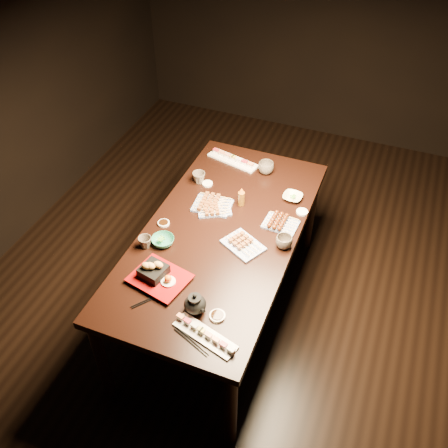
{
  "coord_description": "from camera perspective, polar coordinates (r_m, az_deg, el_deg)",
  "views": [
    {
      "loc": [
        0.62,
        -2.08,
        2.83
      ],
      "look_at": [
        -0.21,
        0.01,
        0.77
      ],
      "focal_mm": 40.0,
      "sensor_mm": 36.0,
      "label": 1
    }
  ],
  "objects": [
    {
      "name": "chopsticks_near",
      "position": [
        2.69,
        -8.52,
        -8.54
      ],
      "size": [
        0.14,
        0.18,
        0.01
      ],
      "primitive_type": null,
      "rotation": [
        0.0,
        0.0,
        0.92
      ],
      "color": "black",
      "rests_on": "dining_table"
    },
    {
      "name": "teapot",
      "position": [
        2.58,
        -3.33,
        -8.94
      ],
      "size": [
        0.19,
        0.19,
        0.12
      ],
      "primitive_type": null,
      "rotation": [
        0.0,
        0.0,
        -0.49
      ],
      "color": "black",
      "rests_on": "dining_table"
    },
    {
      "name": "edamame_bowl_green",
      "position": [
        2.95,
        -7.0,
        -1.93
      ],
      "size": [
        0.14,
        0.14,
        0.04
      ],
      "primitive_type": "imported",
      "rotation": [
        0.0,
        0.0,
        0.05
      ],
      "color": "#2C8968",
      "rests_on": "dining_table"
    },
    {
      "name": "sauce_dish_nw",
      "position": [
        3.37,
        -1.91,
        4.63
      ],
      "size": [
        0.08,
        0.08,
        0.01
      ],
      "primitive_type": "cylinder",
      "rotation": [
        0.0,
        0.0,
        -0.1
      ],
      "color": "white",
      "rests_on": "dining_table"
    },
    {
      "name": "yakitori_plate_center",
      "position": [
        3.15,
        -1.13,
        2.02
      ],
      "size": [
        0.26,
        0.23,
        0.05
      ],
      "primitive_type": null,
      "rotation": [
        0.0,
        0.0,
        0.5
      ],
      "color": "#828EB6",
      "rests_on": "dining_table"
    },
    {
      "name": "tsukune_plate",
      "position": [
        3.06,
        6.52,
        0.23
      ],
      "size": [
        0.22,
        0.16,
        0.05
      ],
      "primitive_type": null,
      "rotation": [
        0.0,
        0.0,
        -0.06
      ],
      "color": "#828EB6",
      "rests_on": "dining_table"
    },
    {
      "name": "sushi_platter_near",
      "position": [
        2.51,
        -2.18,
        -12.44
      ],
      "size": [
        0.36,
        0.19,
        0.04
      ],
      "primitive_type": null,
      "rotation": [
        0.0,
        0.0,
        -0.28
      ],
      "color": "white",
      "rests_on": "dining_table"
    },
    {
      "name": "yakitori_plate_right",
      "position": [
        2.91,
        2.21,
        -2.14
      ],
      "size": [
        0.28,
        0.26,
        0.06
      ],
      "primitive_type": null,
      "rotation": [
        0.0,
        0.0,
        -0.49
      ],
      "color": "#828EB6",
      "rests_on": "dining_table"
    },
    {
      "name": "tempura_tray",
      "position": [
        2.73,
        -7.42,
        -5.64
      ],
      "size": [
        0.35,
        0.3,
        0.11
      ],
      "primitive_type": null,
      "rotation": [
        0.0,
        0.0,
        -0.21
      ],
      "color": "black",
      "rests_on": "dining_table"
    },
    {
      "name": "teacup_far_left",
      "position": [
        3.37,
        -2.89,
        5.3
      ],
      "size": [
        0.1,
        0.1,
        0.08
      ],
      "primitive_type": "imported",
      "rotation": [
        0.0,
        0.0,
        -0.24
      ],
      "color": "brown",
      "rests_on": "dining_table"
    },
    {
      "name": "yakitori_plate_left",
      "position": [
        3.17,
        -1.34,
        2.41
      ],
      "size": [
        0.25,
        0.19,
        0.06
      ],
      "primitive_type": null,
      "rotation": [
        0.0,
        0.0,
        0.08
      ],
      "color": "#828EB6",
      "rests_on": "dining_table"
    },
    {
      "name": "sauce_dish_se",
      "position": [
        2.59,
        -0.77,
        -10.46
      ],
      "size": [
        0.1,
        0.1,
        0.01
      ],
      "primitive_type": "cylinder",
      "rotation": [
        0.0,
        0.0,
        -0.28
      ],
      "color": "white",
      "rests_on": "dining_table"
    },
    {
      "name": "sushi_platter_far",
      "position": [
        3.57,
        1.03,
        7.5
      ],
      "size": [
        0.39,
        0.19,
        0.05
      ],
      "primitive_type": null,
      "rotation": [
        0.0,
        0.0,
        2.9
      ],
      "color": "white",
      "rests_on": "dining_table"
    },
    {
      "name": "teacup_near_left",
      "position": [
        2.94,
        -9.0,
        -2.07
      ],
      "size": [
        0.09,
        0.09,
        0.07
      ],
      "primitive_type": "imported",
      "rotation": [
        0.0,
        0.0,
        0.1
      ],
      "color": "brown",
      "rests_on": "dining_table"
    },
    {
      "name": "teacup_mid_right",
      "position": [
        2.92,
        6.86,
        -2.05
      ],
      "size": [
        0.11,
        0.11,
        0.08
      ],
      "primitive_type": "imported",
      "rotation": [
        0.0,
        0.0,
        0.09
      ],
      "color": "brown",
      "rests_on": "dining_table"
    },
    {
      "name": "edamame_bowl_cream",
      "position": [
        3.27,
        7.84,
        3.07
      ],
      "size": [
        0.13,
        0.13,
        0.03
      ],
      "primitive_type": "imported",
      "rotation": [
        0.0,
        0.0,
        -0.06
      ],
      "color": "beige",
      "rests_on": "dining_table"
    },
    {
      "name": "condiment_bottle",
      "position": [
        3.17,
        1.99,
        3.16
      ],
      "size": [
        0.05,
        0.05,
        0.13
      ],
      "primitive_type": "cylinder",
      "rotation": [
        0.0,
        0.0,
        -0.13
      ],
      "color": "brown",
      "rests_on": "dining_table"
    },
    {
      "name": "ground",
      "position": [
        3.56,
        3.13,
        -10.08
      ],
      "size": [
        5.0,
        5.0,
        0.0
      ],
      "primitive_type": "plane",
      "color": "black",
      "rests_on": "ground"
    },
    {
      "name": "sauce_dish_east",
      "position": [
        3.18,
        8.91,
        1.37
      ],
      "size": [
        0.09,
        0.09,
        0.01
      ],
      "primitive_type": "cylinder",
      "rotation": [
        0.0,
        0.0,
        0.23
      ],
      "color": "white",
      "rests_on": "dining_table"
    },
    {
      "name": "chopsticks_se",
      "position": [
        2.51,
        -3.79,
        -13.23
      ],
      "size": [
        0.22,
        0.11,
        0.01
      ],
      "primitive_type": null,
      "rotation": [
        0.0,
        0.0,
        -0.38
      ],
      "color": "black",
      "rests_on": "dining_table"
    },
    {
      "name": "teacup_far_right",
      "position": [
        3.46,
        4.82,
        6.43
      ],
      "size": [
        0.12,
        0.12,
        0.08
      ],
      "primitive_type": "imported",
      "rotation": [
        0.0,
        0.0,
        -0.1
      ],
      "color": "brown",
      "rests_on": "dining_table"
    },
    {
      "name": "dining_table",
      "position": [
        3.29,
        -0.32,
        -5.63
      ],
      "size": [
        1.03,
        1.86,
        0.75
      ],
      "primitive_type": "cube",
      "rotation": [
        0.0,
        0.0,
        -0.07
      ],
      "color": "black",
      "rests_on": "ground"
    },
    {
      "name": "sauce_dish_west",
      "position": [
        3.09,
        -6.91,
        0.1
      ],
      "size": [
        0.08,
        0.08,
        0.01
      ],
      "primitive_type": "cylinder",
      "rotation": [
        0.0,
        0.0,
        -0.09
      ],
      "color": "white",
      "rests_on": "dining_table"
    }
  ]
}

